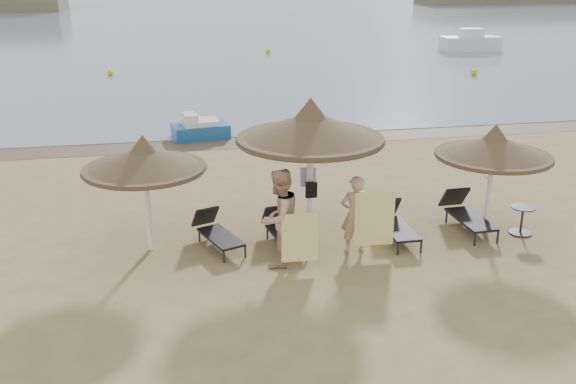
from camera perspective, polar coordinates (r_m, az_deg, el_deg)
name	(u,v)px	position (r m, az deg, el deg)	size (l,w,h in m)	color
ground	(316,258)	(13.52, 2.49, -5.86)	(160.00, 160.00, 0.00)	#9C814E
sea	(181,7)	(92.07, -9.47, 15.91)	(200.00, 140.00, 0.03)	slate
wet_sand_strip	(253,141)	(22.22, -3.09, 4.52)	(200.00, 1.60, 0.01)	brown
palapa_left	(144,159)	(13.48, -12.67, 2.85)	(2.57, 2.57, 2.55)	white
palapa_center	(310,128)	(13.66, 2.00, 5.74)	(3.21, 3.21, 3.18)	white
palapa_right	(494,147)	(14.77, 17.83, 3.82)	(2.56, 2.56, 2.54)	white
lounger_far_left	(216,231)	(14.05, -6.42, -3.46)	(1.08, 1.72, 0.73)	#26252C
lounger_near_left	(283,229)	(14.07, -0.46, -3.31)	(0.80, 1.69, 0.73)	#26252C
lounger_near_right	(395,223)	(14.56, 9.48, -2.69)	(0.58, 1.72, 0.77)	#26252C
lounger_far_right	(466,213)	(15.42, 15.52, -1.79)	(0.67, 1.85, 0.82)	#26252C
side_table	(522,221)	(15.48, 20.06, -2.44)	(0.54, 0.54, 0.65)	#26252C
person_left	(279,210)	(12.76, -0.78, -1.65)	(1.09, 0.71, 2.36)	tan
person_right	(355,208)	(13.48, 5.98, -1.45)	(0.91, 0.59, 1.97)	tan
towel_left	(300,238)	(12.68, 1.07, -4.09)	(0.74, 0.05, 1.03)	yellow
towel_right	(374,219)	(13.42, 7.69, -2.40)	(0.84, 0.08, 1.18)	yellow
bag_patterned	(308,177)	(14.15, 1.79, 1.36)	(0.33, 0.11, 0.42)	white
bag_dark	(311,190)	(13.90, 2.09, 0.20)	(0.25, 0.09, 0.35)	black
pedal_boat	(200,129)	(22.80, -7.85, 5.60)	(2.06, 1.42, 0.89)	#1A5292
buoy_left	(110,73)	(36.61, -15.51, 10.16)	(0.33, 0.33, 0.33)	#DAD408
buoy_mid	(268,51)	(44.50, -1.78, 12.44)	(0.32, 0.32, 0.32)	#DAD408
buoy_right	(474,72)	(36.82, 16.20, 10.17)	(0.36, 0.36, 0.36)	#DAD408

